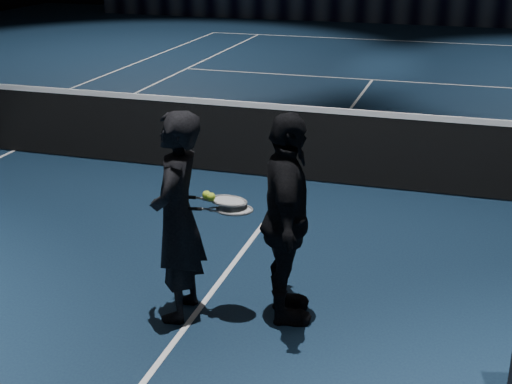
{
  "coord_description": "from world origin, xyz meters",
  "views": [
    {
      "loc": [
        1.97,
        -8.16,
        2.98
      ],
      "look_at": [
        0.5,
        -3.36,
        1.1
      ],
      "focal_mm": 50.0,
      "sensor_mm": 36.0,
      "label": 1
    }
  ],
  "objects_px": {
    "player_b": "(286,220)",
    "tennis_balls": "(209,194)",
    "racket_lower": "(235,210)",
    "racket_upper": "(229,201)",
    "player_a": "(177,217)"
  },
  "relations": [
    {
      "from": "player_b",
      "to": "tennis_balls",
      "type": "relative_size",
      "value": 14.17
    },
    {
      "from": "player_a",
      "to": "tennis_balls",
      "type": "relative_size",
      "value": 14.17
    },
    {
      "from": "racket_lower",
      "to": "tennis_balls",
      "type": "height_order",
      "value": "tennis_balls"
    },
    {
      "from": "racket_lower",
      "to": "tennis_balls",
      "type": "bearing_deg",
      "value": 178.53
    },
    {
      "from": "player_a",
      "to": "racket_lower",
      "type": "relative_size",
      "value": 2.5
    },
    {
      "from": "player_b",
      "to": "racket_upper",
      "type": "xyz_separation_m",
      "value": [
        -0.45,
        -0.06,
        0.13
      ]
    },
    {
      "from": "player_b",
      "to": "tennis_balls",
      "type": "xyz_separation_m",
      "value": [
        -0.58,
        -0.13,
        0.2
      ]
    },
    {
      "from": "racket_lower",
      "to": "racket_upper",
      "type": "bearing_deg",
      "value": 141.34
    },
    {
      "from": "player_a",
      "to": "racket_upper",
      "type": "xyz_separation_m",
      "value": [
        0.38,
        0.13,
        0.13
      ]
    },
    {
      "from": "player_b",
      "to": "racket_lower",
      "type": "distance_m",
      "value": 0.41
    },
    {
      "from": "player_b",
      "to": "tennis_balls",
      "type": "height_order",
      "value": "player_b"
    },
    {
      "from": "racket_upper",
      "to": "tennis_balls",
      "type": "height_order",
      "value": "tennis_balls"
    },
    {
      "from": "player_a",
      "to": "player_b",
      "type": "bearing_deg",
      "value": 98.17
    },
    {
      "from": "player_a",
      "to": "racket_upper",
      "type": "distance_m",
      "value": 0.42
    },
    {
      "from": "player_a",
      "to": "racket_lower",
      "type": "xyz_separation_m",
      "value": [
        0.44,
        0.1,
        0.08
      ]
    }
  ]
}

